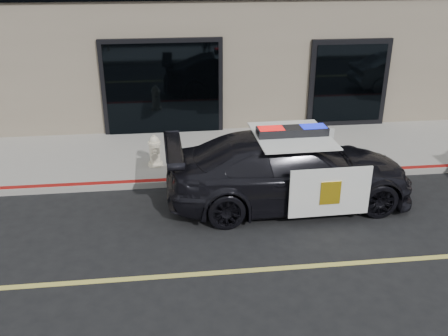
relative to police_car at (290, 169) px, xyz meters
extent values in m
plane|color=black|center=(-1.66, -2.44, -0.78)|extent=(120.00, 120.00, 0.00)
cube|color=gray|center=(-1.66, 2.81, -0.71)|extent=(60.00, 3.50, 0.15)
imported|color=black|center=(0.00, 0.00, -0.01)|extent=(2.42, 5.43, 1.55)
cube|color=white|center=(0.54, -1.10, -0.04)|extent=(1.65, 0.08, 1.03)
cube|color=white|center=(0.49, 1.12, -0.04)|extent=(1.65, 0.08, 1.03)
cube|color=white|center=(0.00, 0.00, 0.78)|extent=(1.59, 1.89, 0.03)
cube|color=gold|center=(0.54, -1.13, -0.04)|extent=(0.41, 0.02, 0.49)
cube|color=black|center=(0.00, 0.00, 0.87)|extent=(1.49, 0.42, 0.18)
cube|color=red|center=(-0.45, -0.01, 0.88)|extent=(0.52, 0.35, 0.17)
cube|color=#0C19CC|center=(0.45, 0.01, 0.88)|extent=(0.52, 0.35, 0.17)
cylinder|color=#FBECCA|center=(-2.92, 2.02, -0.59)|extent=(0.36, 0.36, 0.08)
cylinder|color=#FBECCA|center=(-2.92, 2.02, -0.30)|extent=(0.26, 0.26, 0.50)
cylinder|color=#FBECCA|center=(-2.92, 2.02, -0.03)|extent=(0.31, 0.31, 0.06)
sphere|color=#FBECCA|center=(-2.92, 2.02, 0.03)|extent=(0.23, 0.23, 0.23)
cylinder|color=#FBECCA|center=(-2.92, 2.02, 0.13)|extent=(0.07, 0.07, 0.07)
cylinder|color=#FBECCA|center=(-2.92, 2.19, -0.23)|extent=(0.13, 0.12, 0.13)
cylinder|color=#FBECCA|center=(-2.92, 1.85, -0.23)|extent=(0.13, 0.12, 0.13)
cylinder|color=#FBECCA|center=(-2.92, 1.82, -0.30)|extent=(0.17, 0.14, 0.17)
camera|label=1|loc=(-2.57, -9.55, 4.39)|focal=40.00mm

